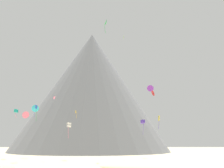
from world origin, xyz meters
TOP-DOWN VIEW (x-y plane):
  - rock_massif at (-5.55, 98.88)m, footprint 83.69×83.69m
  - kite_green_high at (1.46, 49.61)m, footprint 1.40×2.42m
  - kite_violet_mid at (13.81, 44.02)m, footprint 1.83×0.38m
  - kite_teal_low at (-25.20, 52.05)m, footprint 1.16×1.10m
  - kite_lime_high at (7.47, 57.00)m, footprint 0.21×0.95m
  - kite_rainbow_low at (-18.13, 38.87)m, footprint 1.87×1.58m
  - kite_blue_mid at (-19.32, 52.32)m, footprint 0.49×0.73m
  - kite_indigo_low at (12.84, 54.05)m, footprint 1.37×1.42m
  - kite_pink_mid at (-12.48, 44.49)m, footprint 0.50×0.99m
  - kite_cyan_mid at (-21.03, 57.29)m, footprint 2.38×1.22m
  - kite_red_mid at (12.53, 33.44)m, footprint 1.31×1.43m
  - kite_gold_low at (-7.94, 56.90)m, footprint 0.62×0.57m
  - kite_yellow_low at (17.36, 51.84)m, footprint 0.43×0.82m
  - kite_white_low at (-8.25, 45.00)m, footprint 1.37×1.33m

SIDE VIEW (x-z plane):
  - kite_white_low at x=-8.25m, z-range 6.87..11.10m
  - kite_indigo_low at x=12.84m, z-range 8.27..12.77m
  - kite_yellow_low at x=17.36m, z-range 9.04..13.05m
  - kite_rainbow_low at x=-18.13m, z-range 10.24..11.96m
  - kite_gold_low at x=-7.94m, z-range 12.27..14.79m
  - kite_teal_low at x=-25.20m, z-range 12.24..14.85m
  - kite_blue_mid at x=-19.32m, z-range 11.53..16.40m
  - kite_cyan_mid at x=-21.03m, z-range 13.03..16.84m
  - kite_red_mid at x=12.53m, z-range 14.87..16.26m
  - kite_pink_mid at x=-12.48m, z-range 15.99..16.69m
  - kite_violet_mid at x=13.81m, z-range 17.98..19.81m
  - rock_massif at x=-5.55m, z-range -1.09..57.07m
  - kite_lime_high at x=7.47m, z-range 38.96..39.76m
  - kite_green_high at x=1.46m, z-range 38.66..43.14m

